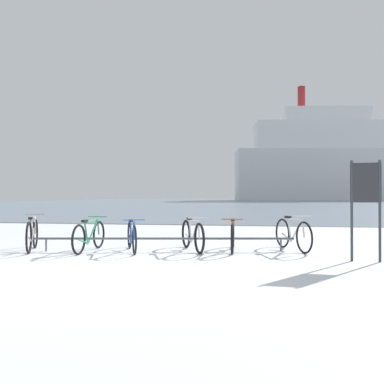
% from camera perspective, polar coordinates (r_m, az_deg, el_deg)
% --- Properties ---
extents(ground, '(80.00, 132.00, 0.08)m').
position_cam_1_polar(ground, '(60.58, 7.07, -1.59)').
color(ground, silver).
extents(bike_rack, '(5.78, 0.99, 0.31)m').
position_cam_1_polar(bike_rack, '(9.16, -4.03, -6.60)').
color(bike_rack, '#4C5156').
rests_on(bike_rack, ground).
extents(bicycle_0, '(0.72, 1.55, 0.81)m').
position_cam_1_polar(bicycle_0, '(9.86, -21.54, -5.57)').
color(bicycle_0, black).
rests_on(bicycle_0, ground).
extents(bicycle_1, '(0.46, 1.74, 0.76)m').
position_cam_1_polar(bicycle_1, '(9.37, -14.22, -6.00)').
color(bicycle_1, black).
rests_on(bicycle_1, ground).
extents(bicycle_2, '(0.75, 1.55, 0.74)m').
position_cam_1_polar(bicycle_2, '(9.17, -8.46, -6.17)').
color(bicycle_2, black).
rests_on(bicycle_2, ground).
extents(bicycle_3, '(0.80, 1.59, 0.78)m').
position_cam_1_polar(bicycle_3, '(9.16, 0.06, -6.09)').
color(bicycle_3, black).
rests_on(bicycle_3, ground).
extents(bicycle_4, '(0.46, 1.70, 0.75)m').
position_cam_1_polar(bicycle_4, '(9.18, 5.73, -6.16)').
color(bicycle_4, black).
rests_on(bicycle_4, ground).
extents(bicycle_5, '(0.74, 1.60, 0.82)m').
position_cam_1_polar(bicycle_5, '(9.49, 13.99, -5.78)').
color(bicycle_5, black).
rests_on(bicycle_5, ground).
extents(info_sign, '(0.55, 0.09, 1.92)m').
position_cam_1_polar(info_sign, '(8.32, 23.22, -0.13)').
color(info_sign, '#33383D').
rests_on(info_sign, ground).
extents(ferry_ship, '(41.49, 15.06, 24.93)m').
position_cam_1_polar(ferry_ship, '(93.67, 18.57, 4.01)').
color(ferry_ship, silver).
rests_on(ferry_ship, ground).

